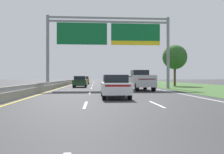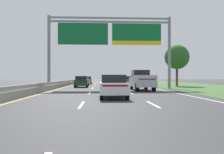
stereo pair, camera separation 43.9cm
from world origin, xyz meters
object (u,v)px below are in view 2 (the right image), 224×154
overhead_sign_gantry (110,37)px  car_darkgreen_left_lane_sedan (82,81)px  car_grey_right_lane_sedan (129,81)px  car_gold_left_lane_sedan (87,80)px  car_red_left_lane_sedan (84,81)px  roadside_tree_mid (177,57)px  pickup_truck_silver (142,80)px  car_white_centre_lane_sedan (113,86)px

overhead_sign_gantry → car_darkgreen_left_lane_sedan: 8.27m
overhead_sign_gantry → car_grey_right_lane_sedan: bearing=71.5°
car_gold_left_lane_sedan → car_darkgreen_left_lane_sedan: bearing=179.4°
car_darkgreen_left_lane_sedan → car_gold_left_lane_sedan: bearing=-0.9°
car_red_left_lane_sedan → roadside_tree_mid: (14.96, -4.52, 3.77)m
car_darkgreen_left_lane_sedan → roadside_tree_mid: roadside_tree_mid is taller
pickup_truck_silver → car_grey_right_lane_sedan: pickup_truck_silver is taller
car_grey_right_lane_sedan → car_gold_left_lane_sedan: (-7.51, 9.64, 0.00)m
overhead_sign_gantry → car_gold_left_lane_sedan: overhead_sign_gantry is taller
car_darkgreen_left_lane_sedan → car_white_centre_lane_sedan: same height
car_darkgreen_left_lane_sedan → car_grey_right_lane_sedan: (7.46, 5.97, 0.00)m
car_darkgreen_left_lane_sedan → roadside_tree_mid: size_ratio=0.68×
overhead_sign_gantry → roadside_tree_mid: size_ratio=2.30×
overhead_sign_gantry → car_darkgreen_left_lane_sedan: (-3.83, 4.86, -5.48)m
overhead_sign_gantry → car_grey_right_lane_sedan: size_ratio=3.39×
car_grey_right_lane_sedan → roadside_tree_mid: roadside_tree_mid is taller
overhead_sign_gantry → car_gold_left_lane_sedan: size_ratio=3.40×
overhead_sign_gantry → car_grey_right_lane_sedan: overhead_sign_gantry is taller
overhead_sign_gantry → roadside_tree_mid: (10.92, 7.85, -1.70)m
car_gold_left_lane_sedan → car_white_centre_lane_sedan: (3.57, -32.66, 0.00)m
pickup_truck_silver → car_grey_right_lane_sedan: size_ratio=1.22×
car_grey_right_lane_sedan → car_red_left_lane_sedan: size_ratio=1.00×
roadside_tree_mid → car_gold_left_lane_sedan: bearing=139.6°
car_white_centre_lane_sedan → pickup_truck_silver: bearing=-21.9°
pickup_truck_silver → car_white_centre_lane_sedan: (-3.61, -8.98, -0.26)m
car_darkgreen_left_lane_sedan → car_gold_left_lane_sedan: 15.61m
car_grey_right_lane_sedan → car_darkgreen_left_lane_sedan: bearing=127.5°
car_grey_right_lane_sedan → roadside_tree_mid: 8.74m
car_red_left_lane_sedan → car_white_centre_lane_sedan: bearing=-172.3°
pickup_truck_silver → car_grey_right_lane_sedan: bearing=-2.2°
car_grey_right_lane_sedan → car_gold_left_lane_sedan: same height
car_grey_right_lane_sedan → overhead_sign_gantry: bearing=160.3°
overhead_sign_gantry → car_white_centre_lane_sedan: (-0.31, -12.19, -5.48)m
car_white_centre_lane_sedan → car_red_left_lane_sedan: 24.84m
overhead_sign_gantry → pickup_truck_silver: 6.96m
car_darkgreen_left_lane_sedan → car_gold_left_lane_sedan: same height
car_gold_left_lane_sedan → car_red_left_lane_sedan: (-0.16, -8.10, 0.00)m
car_darkgreen_left_lane_sedan → car_red_left_lane_sedan: bearing=0.5°
overhead_sign_gantry → pickup_truck_silver: overhead_sign_gantry is taller
car_gold_left_lane_sedan → pickup_truck_silver: bearing=-163.9°
pickup_truck_silver → roadside_tree_mid: roadside_tree_mid is taller
pickup_truck_silver → car_white_centre_lane_sedan: pickup_truck_silver is taller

